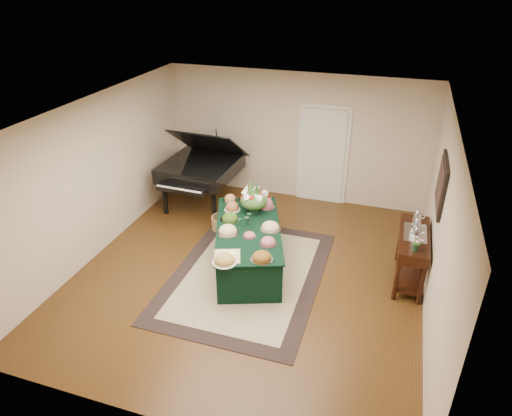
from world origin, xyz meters
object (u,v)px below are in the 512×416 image
(floral_centerpiece, at_px, (254,197))
(grand_piano, at_px, (201,168))
(buffet_table, at_px, (248,246))
(mahogany_sideboard, at_px, (413,245))

(floral_centerpiece, relative_size, grand_piano, 0.28)
(buffet_table, bearing_deg, grand_piano, 132.68)
(buffet_table, distance_m, grand_piano, 2.44)
(grand_piano, height_order, mahogany_sideboard, grand_piano)
(grand_piano, bearing_deg, buffet_table, -47.32)
(mahogany_sideboard, bearing_deg, grand_piano, 161.72)
(floral_centerpiece, height_order, grand_piano, grand_piano)
(buffet_table, relative_size, floral_centerpiece, 4.98)
(floral_centerpiece, bearing_deg, grand_piano, 141.67)
(buffet_table, xyz_separation_m, floral_centerpiece, (-0.08, 0.54, 0.65))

